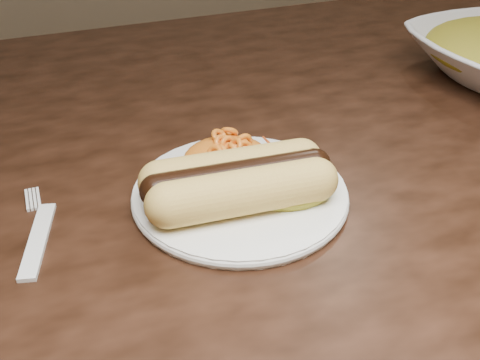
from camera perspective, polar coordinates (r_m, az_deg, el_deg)
name	(u,v)px	position (r m, az deg, el deg)	size (l,w,h in m)	color
table	(211,220)	(0.66, -2.99, -4.04)	(1.60, 0.90, 0.75)	#351D11
plate	(240,193)	(0.53, 0.00, -1.36)	(0.20, 0.20, 0.01)	white
hotdog	(238,180)	(0.51, -0.17, -0.01)	(0.15, 0.08, 0.04)	#FADE60
mac_and_cheese	(226,147)	(0.56, -1.42, 3.42)	(0.09, 0.08, 0.03)	orange
sour_cream	(161,183)	(0.52, -8.00, -0.32)	(0.04, 0.04, 0.02)	white
taco_salad	(285,168)	(0.53, 4.59, 1.20)	(0.10, 0.10, 0.04)	#B98125
fork	(38,240)	(0.52, -19.84, -5.75)	(0.02, 0.14, 0.00)	white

